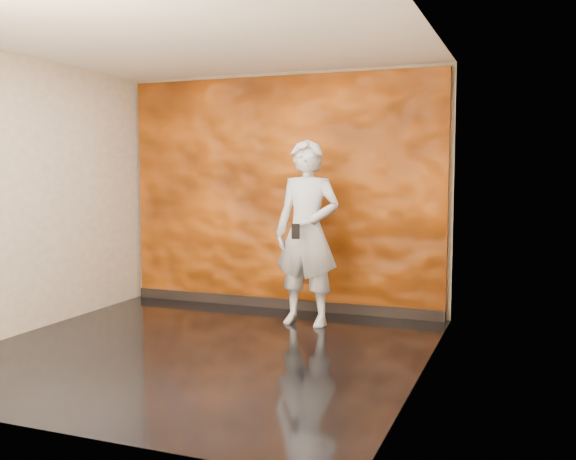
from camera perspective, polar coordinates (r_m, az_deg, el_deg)
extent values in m
cube|color=black|center=(6.08, -7.58, -10.54)|extent=(4.00, 4.00, 0.01)
cube|color=tan|center=(7.66, -0.53, 3.44)|extent=(4.00, 0.02, 2.80)
cube|color=tan|center=(4.21, -20.95, 1.57)|extent=(4.00, 0.02, 2.80)
cube|color=tan|center=(7.04, -22.20, 2.88)|extent=(0.02, 4.00, 2.80)
cube|color=tan|center=(5.20, 12.00, 2.44)|extent=(0.02, 4.00, 2.80)
cube|color=white|center=(5.96, -7.92, 16.39)|extent=(4.00, 4.00, 0.01)
cube|color=#D45B0B|center=(7.63, -0.64, 3.28)|extent=(3.90, 0.06, 2.75)
cube|color=black|center=(7.75, -0.74, -6.53)|extent=(3.90, 0.04, 0.12)
imported|color=#91979E|center=(6.83, 1.71, -0.27)|extent=(0.75, 0.52, 1.97)
cube|color=black|center=(6.56, 0.68, -0.12)|extent=(0.09, 0.04, 0.16)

